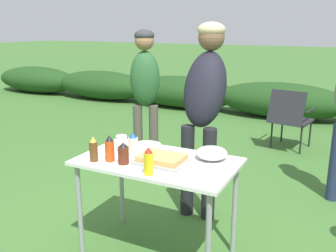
{
  "coord_description": "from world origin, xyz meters",
  "views": [
    {
      "loc": [
        1.17,
        -2.16,
        1.65
      ],
      "look_at": [
        -0.09,
        0.35,
        0.89
      ],
      "focal_mm": 40.0,
      "sensor_mm": 36.0,
      "label": 1
    }
  ],
  "objects_px": {
    "paper_cup_stack": "(122,144)",
    "mustard_bottle": "(149,161)",
    "food_tray": "(162,159)",
    "bbq_sauce_bottle": "(123,154)",
    "hot_sauce_bottle": "(110,149)",
    "plate_stack": "(147,147)",
    "standing_person_in_dark_puffer": "(205,97)",
    "camp_chair_near_hedge": "(290,116)",
    "mixing_bowl": "(212,153)",
    "standing_person_in_olive_jacket": "(145,84)",
    "mayo_bottle": "(133,144)",
    "beer_bottle": "(94,149)",
    "folding_table": "(157,170)"
  },
  "relations": [
    {
      "from": "food_tray",
      "to": "hot_sauce_bottle",
      "type": "distance_m",
      "value": 0.36
    },
    {
      "from": "mayo_bottle",
      "to": "plate_stack",
      "type": "bearing_deg",
      "value": 82.44
    },
    {
      "from": "plate_stack",
      "to": "mixing_bowl",
      "type": "relative_size",
      "value": 0.99
    },
    {
      "from": "hot_sauce_bottle",
      "to": "camp_chair_near_hedge",
      "type": "relative_size",
      "value": 0.22
    },
    {
      "from": "food_tray",
      "to": "camp_chair_near_hedge",
      "type": "distance_m",
      "value": 3.0
    },
    {
      "from": "food_tray",
      "to": "mustard_bottle",
      "type": "distance_m",
      "value": 0.23
    },
    {
      "from": "beer_bottle",
      "to": "folding_table",
      "type": "bearing_deg",
      "value": 29.43
    },
    {
      "from": "bbq_sauce_bottle",
      "to": "food_tray",
      "type": "bearing_deg",
      "value": 29.87
    },
    {
      "from": "paper_cup_stack",
      "to": "standing_person_in_dark_puffer",
      "type": "relative_size",
      "value": 0.08
    },
    {
      "from": "standing_person_in_olive_jacket",
      "to": "mustard_bottle",
      "type": "bearing_deg",
      "value": -83.58
    },
    {
      "from": "folding_table",
      "to": "standing_person_in_dark_puffer",
      "type": "relative_size",
      "value": 0.66
    },
    {
      "from": "food_tray",
      "to": "mixing_bowl",
      "type": "xyz_separation_m",
      "value": [
        0.28,
        0.22,
        0.02
      ]
    },
    {
      "from": "hot_sauce_bottle",
      "to": "camp_chair_near_hedge",
      "type": "height_order",
      "value": "hot_sauce_bottle"
    },
    {
      "from": "food_tray",
      "to": "camp_chair_near_hedge",
      "type": "height_order",
      "value": "camp_chair_near_hedge"
    },
    {
      "from": "folding_table",
      "to": "food_tray",
      "type": "xyz_separation_m",
      "value": [
        0.05,
        -0.04,
        0.1
      ]
    },
    {
      "from": "paper_cup_stack",
      "to": "beer_bottle",
      "type": "relative_size",
      "value": 0.71
    },
    {
      "from": "plate_stack",
      "to": "camp_chair_near_hedge",
      "type": "xyz_separation_m",
      "value": [
        0.63,
        2.75,
        -0.29
      ]
    },
    {
      "from": "food_tray",
      "to": "folding_table",
      "type": "bearing_deg",
      "value": 144.66
    },
    {
      "from": "standing_person_in_olive_jacket",
      "to": "camp_chair_near_hedge",
      "type": "relative_size",
      "value": 1.93
    },
    {
      "from": "hot_sauce_bottle",
      "to": "standing_person_in_olive_jacket",
      "type": "xyz_separation_m",
      "value": [
        -0.66,
        1.62,
        0.18
      ]
    },
    {
      "from": "paper_cup_stack",
      "to": "bbq_sauce_bottle",
      "type": "relative_size",
      "value": 0.83
    },
    {
      "from": "food_tray",
      "to": "paper_cup_stack",
      "type": "distance_m",
      "value": 0.38
    },
    {
      "from": "mixing_bowl",
      "to": "bbq_sauce_bottle",
      "type": "height_order",
      "value": "bbq_sauce_bottle"
    },
    {
      "from": "mayo_bottle",
      "to": "standing_person_in_dark_puffer",
      "type": "xyz_separation_m",
      "value": [
        0.24,
        0.77,
        0.24
      ]
    },
    {
      "from": "bbq_sauce_bottle",
      "to": "standing_person_in_olive_jacket",
      "type": "xyz_separation_m",
      "value": [
        -0.77,
        1.62,
        0.2
      ]
    },
    {
      "from": "plate_stack",
      "to": "standing_person_in_dark_puffer",
      "type": "bearing_deg",
      "value": 70.03
    },
    {
      "from": "food_tray",
      "to": "bbq_sauce_bottle",
      "type": "relative_size",
      "value": 2.23
    },
    {
      "from": "paper_cup_stack",
      "to": "mustard_bottle",
      "type": "height_order",
      "value": "mustard_bottle"
    },
    {
      "from": "folding_table",
      "to": "hot_sauce_bottle",
      "type": "xyz_separation_m",
      "value": [
        -0.28,
        -0.16,
        0.17
      ]
    },
    {
      "from": "plate_stack",
      "to": "standing_person_in_olive_jacket",
      "type": "relative_size",
      "value": 0.14
    },
    {
      "from": "mixing_bowl",
      "to": "standing_person_in_olive_jacket",
      "type": "relative_size",
      "value": 0.14
    },
    {
      "from": "standing_person_in_dark_puffer",
      "to": "standing_person_in_olive_jacket",
      "type": "distance_m",
      "value": 1.18
    },
    {
      "from": "plate_stack",
      "to": "hot_sauce_bottle",
      "type": "distance_m",
      "value": 0.36
    },
    {
      "from": "mustard_bottle",
      "to": "standing_person_in_olive_jacket",
      "type": "distance_m",
      "value": 2.0
    },
    {
      "from": "hot_sauce_bottle",
      "to": "mixing_bowl",
      "type": "bearing_deg",
      "value": 29.75
    },
    {
      "from": "food_tray",
      "to": "mayo_bottle",
      "type": "xyz_separation_m",
      "value": [
        -0.26,
        0.05,
        0.05
      ]
    },
    {
      "from": "food_tray",
      "to": "bbq_sauce_bottle",
      "type": "distance_m",
      "value": 0.26
    },
    {
      "from": "bbq_sauce_bottle",
      "to": "mustard_bottle",
      "type": "bearing_deg",
      "value": -20.23
    },
    {
      "from": "bbq_sauce_bottle",
      "to": "camp_chair_near_hedge",
      "type": "height_order",
      "value": "bbq_sauce_bottle"
    },
    {
      "from": "mayo_bottle",
      "to": "hot_sauce_bottle",
      "type": "xyz_separation_m",
      "value": [
        -0.08,
        -0.18,
        0.01
      ]
    },
    {
      "from": "plate_stack",
      "to": "hot_sauce_bottle",
      "type": "relative_size",
      "value": 1.18
    },
    {
      "from": "folding_table",
      "to": "plate_stack",
      "type": "bearing_deg",
      "value": 136.68
    },
    {
      "from": "food_tray",
      "to": "camp_chair_near_hedge",
      "type": "bearing_deg",
      "value": 82.5
    },
    {
      "from": "mixing_bowl",
      "to": "camp_chair_near_hedge",
      "type": "relative_size",
      "value": 0.27
    },
    {
      "from": "plate_stack",
      "to": "standing_person_in_dark_puffer",
      "type": "distance_m",
      "value": 0.72
    },
    {
      "from": "mayo_bottle",
      "to": "beer_bottle",
      "type": "bearing_deg",
      "value": -127.07
    },
    {
      "from": "food_tray",
      "to": "bbq_sauce_bottle",
      "type": "xyz_separation_m",
      "value": [
        -0.22,
        -0.13,
        0.05
      ]
    },
    {
      "from": "mustard_bottle",
      "to": "camp_chair_near_hedge",
      "type": "bearing_deg",
      "value": 83.41
    },
    {
      "from": "folding_table",
      "to": "mustard_bottle",
      "type": "bearing_deg",
      "value": -73.47
    },
    {
      "from": "bbq_sauce_bottle",
      "to": "camp_chair_near_hedge",
      "type": "distance_m",
      "value": 3.17
    }
  ]
}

